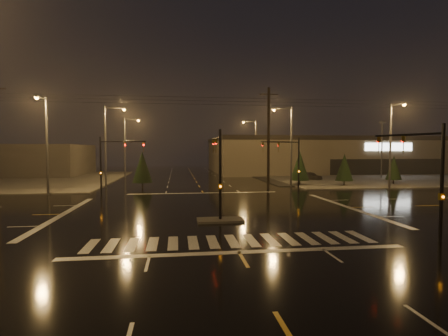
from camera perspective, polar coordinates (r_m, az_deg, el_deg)
The scene contains 24 objects.
ground at distance 26.99m, azimuth -1.67°, elevation -6.97°, with size 140.00×140.00×0.00m, color black.
sidewalk_ne at distance 65.42m, azimuth 22.43°, elevation -1.27°, with size 36.00×36.00×0.12m, color #46433E.
median_island at distance 23.07m, azimuth -0.62°, elevation -8.50°, with size 3.00×1.60×0.15m, color #46433E.
crosswalk at distance 18.26m, azimuth 1.34°, elevation -11.81°, with size 15.00×2.60×0.01m, color beige.
stop_bar_near at distance 16.36m, azimuth 2.46°, elevation -13.58°, with size 16.00×0.50×0.01m, color beige.
stop_bar_far at distance 37.83m, azimuth -3.41°, elevation -4.10°, with size 16.00×0.50×0.01m, color beige.
parking_lot at distance 66.42m, azimuth 27.03°, elevation -1.33°, with size 50.00×24.00×0.08m, color black.
retail_building at distance 81.69m, azimuth 19.90°, elevation 2.24°, with size 60.20×28.30×7.20m.
signal_mast_median at distance 23.55m, azimuth -0.91°, elevation 0.75°, with size 0.25×4.59×6.00m.
signal_mast_ne at distance 38.59m, azimuth 10.88°, elevation 1.64°, with size 4.84×1.86×6.00m.
signal_mast_nw at distance 37.20m, azimuth -18.09°, elevation 1.49°, with size 4.84×1.86×6.00m.
signal_mast_se at distance 21.17m, azimuth 30.21°, elevation -0.02°, with size 1.55×3.87×6.00m.
streetlight_1 at distance 45.24m, azimuth -18.43°, elevation 4.28°, with size 2.77×0.32×10.00m.
streetlight_2 at distance 61.03m, azimuth -15.62°, elevation 3.95°, with size 2.77×0.32×10.00m.
streetlight_3 at distance 44.69m, azimuth 10.57°, elevation 4.40°, with size 2.77×0.32×10.00m.
streetlight_4 at distance 63.99m, azimuth 4.95°, elevation 4.00°, with size 2.77×0.32×10.00m.
streetlight_5 at distance 39.90m, azimuth -27.11°, elevation 4.29°, with size 0.32×2.77×10.00m.
streetlight_6 at distance 45.06m, azimuth 25.76°, elevation 4.14°, with size 0.32×2.77×10.00m.
utility_pole_1 at distance 41.87m, azimuth 7.27°, elevation 4.97°, with size 2.20×0.32×12.00m.
conifer_0 at distance 46.62m, azimuth 12.27°, elevation 0.37°, with size 2.42×2.42×4.48m.
conifer_1 at distance 47.42m, azimuth 19.05°, elevation 0.12°, with size 2.22×2.22×4.17m.
conifer_2 at distance 51.62m, azimuth 25.98°, elevation 0.05°, with size 2.04×2.04×3.88m.
conifer_3 at distance 43.38m, azimuth -13.19°, elevation 0.15°, with size 2.41×2.41×4.46m.
car_parked at distance 55.50m, azimuth 13.98°, elevation -1.26°, with size 1.51×3.75×1.28m, color black.
Camera 1 is at (-2.77, -26.44, 4.67)m, focal length 28.00 mm.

